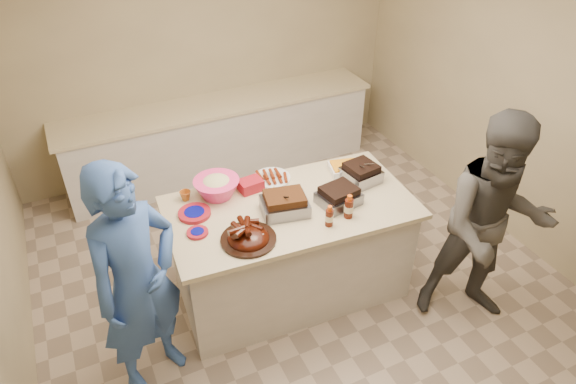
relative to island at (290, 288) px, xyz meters
name	(u,v)px	position (x,y,z in m)	size (l,w,h in m)	color
room	(306,290)	(0.12, -0.08, 0.00)	(4.50, 5.00, 2.70)	tan
back_counter	(221,138)	(0.12, 2.12, 0.45)	(3.60, 0.64, 0.90)	beige
island	(290,288)	(0.00, 0.00, 0.00)	(1.98, 1.04, 0.94)	beige
rib_platter	(249,240)	(-0.46, -0.25, 0.94)	(0.41, 0.41, 0.16)	#3E1005
pulled_pork_tray	(285,212)	(-0.08, -0.06, 0.94)	(0.36, 0.27, 0.11)	#47230F
brisket_tray	(338,203)	(0.36, -0.14, 0.94)	(0.31, 0.26, 0.09)	black
roasting_pan	(360,181)	(0.69, 0.07, 0.94)	(0.28, 0.28, 0.11)	gray
coleslaw_bowl	(218,195)	(-0.48, 0.38, 0.94)	(0.38, 0.38, 0.26)	#EE3579
sausage_plate	(272,179)	(0.02, 0.42, 0.94)	(0.32, 0.32, 0.05)	silver
mac_cheese_dish	(347,171)	(0.66, 0.24, 0.94)	(0.30, 0.22, 0.08)	orange
bbq_bottle_a	(329,225)	(0.15, -0.35, 0.94)	(0.06, 0.06, 0.18)	#451408
bbq_bottle_b	(348,217)	(0.34, -0.32, 0.94)	(0.07, 0.07, 0.20)	#451408
mustard_bottle	(274,199)	(-0.08, 0.14, 0.94)	(0.05, 0.05, 0.13)	#F1A905
sauce_bowl	(279,196)	(-0.03, 0.16, 0.94)	(0.14, 0.04, 0.14)	silver
plate_stack_large	(195,215)	(-0.73, 0.21, 0.94)	(0.25, 0.25, 0.03)	maroon
plate_stack_small	(198,234)	(-0.78, -0.02, 0.94)	(0.16, 0.16, 0.02)	maroon
plastic_cup	(186,200)	(-0.74, 0.43, 0.94)	(0.09, 0.08, 0.09)	#AC5C1C
basket_stack	(251,190)	(-0.21, 0.34, 0.94)	(0.19, 0.14, 0.10)	maroon
guest_blue	(158,369)	(-1.29, -0.34, 0.00)	(0.68, 1.85, 0.44)	#355AA7
guest_gray	(468,309)	(1.29, -0.88, 0.00)	(0.90, 1.86, 0.70)	#4D4B46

